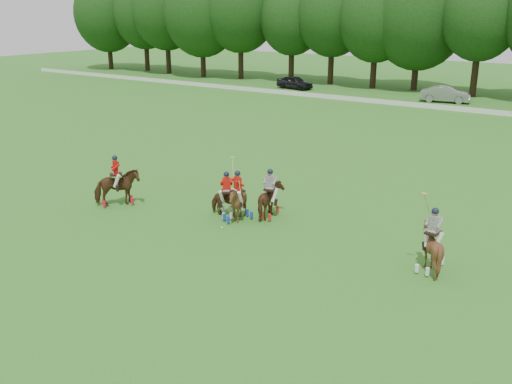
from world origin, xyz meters
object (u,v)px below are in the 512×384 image
Objects in this scene: polo_stripe_b at (431,248)px; polo_ball at (222,228)px; car_left at (295,82)px; polo_red_c at (238,203)px; car_mid at (446,94)px; polo_red_a at (117,187)px; polo_stripe_a at (270,200)px; polo_red_b at (227,201)px.

polo_stripe_b is 32.42× the size of polo_ball.
car_left is 1.95× the size of polo_red_c.
polo_ball is (20.07, -39.77, -0.72)m from car_left.
polo_ball is at bearing 172.16° from car_mid.
polo_red_a reaches higher than polo_stripe_a.
polo_stripe_a is at bearing 170.50° from polo_stripe_b.
polo_ball is (5.96, 0.42, -0.87)m from polo_red_a.
polo_red_a is at bearing -158.08° from polo_stripe_a.
car_left is 42.91m from polo_stripe_a.
car_mid is 38.68m from polo_red_c.
car_mid is 38.51m from polo_red_b.
polo_stripe_b reaches higher than car_mid.
polo_ball is (0.73, -1.31, -0.69)m from polo_red_b.
polo_red_b reaches higher than polo_stripe_a.
polo_stripe_a is 7.85m from polo_stripe_b.
car_mid is at bearing 85.21° from polo_red_a.
polo_stripe_b reaches higher than polo_ball.
polo_red_a is at bearing 163.64° from car_mid.
polo_stripe_b is (14.61, 1.47, -0.05)m from polo_red_a.
polo_red_b reaches higher than car_mid.
polo_red_b is (1.87, -38.46, -0.05)m from car_mid.
polo_stripe_b is at bearing 6.91° from polo_ball.
polo_red_b is at bearing 178.42° from polo_stripe_b.
polo_ball is (2.59, -39.77, -0.74)m from car_mid.
polo_stripe_a is (3.51, -37.43, 0.02)m from car_mid.
polo_red_b is at bearing -147.77° from polo_stripe_a.
polo_red_a is 5.51m from polo_red_b.
polo_stripe_b reaches higher than polo_red_c.
polo_red_a is 0.85× the size of polo_stripe_b.
car_mid reaches higher than car_left.
polo_ball is at bearing -173.09° from polo_stripe_b.
polo_stripe_b is at bearing -1.58° from polo_red_b.
polo_red_c is (2.58, -38.60, 0.04)m from car_mid.
polo_red_a is 1.07× the size of polo_red_c.
polo_red_b is at bearing 119.07° from polo_ball.
polo_red_c is 0.79× the size of polo_stripe_b.
polo_red_a is at bearing -164.96° from polo_red_c.
polo_red_a is 27.41× the size of polo_ball.
polo_stripe_b is at bearing 5.75° from polo_red_a.
polo_red_a is 0.93× the size of polo_red_b.
polo_stripe_a is at bearing 21.92° from polo_red_a.
polo_stripe_b is (28.73, -38.72, 0.10)m from car_left.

